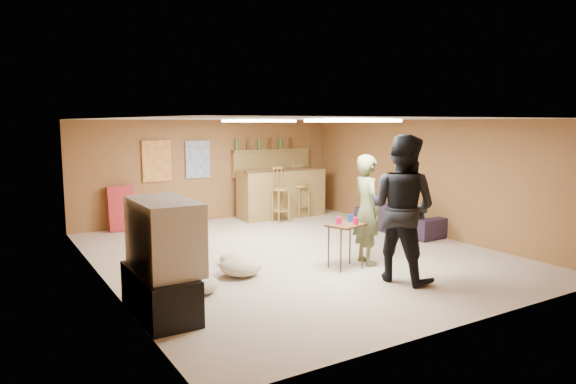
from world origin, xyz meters
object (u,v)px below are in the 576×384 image
person_black (402,208)px  sofa (400,217)px  bar_counter (282,193)px  tv_body (164,235)px  tray_table (346,246)px  person_olive (367,210)px

person_black → sofa: bearing=-63.0°
bar_counter → tv_body: bearing=-133.0°
bar_counter → sofa: size_ratio=1.05×
sofa → tray_table: tray_table is taller
bar_counter → person_black: size_ratio=1.00×
person_black → tray_table: 1.11m
tv_body → sofa: 5.70m
person_olive → tray_table: size_ratio=2.51×
person_olive → tray_table: bearing=107.2°
tv_body → tray_table: size_ratio=1.65×
bar_counter → person_olive: bearing=-102.2°
person_olive → tray_table: 0.66m
tray_table → person_black: bearing=-70.7°
bar_counter → sofa: bearing=-65.0°
person_black → sofa: 3.30m
person_olive → tray_table: person_olive is taller
sofa → person_black: bearing=133.9°
bar_counter → person_black: 5.04m
person_black → sofa: person_black is taller
tv_body → sofa: bearing=19.3°
tv_body → bar_counter: 6.09m
bar_counter → tray_table: bar_counter is taller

